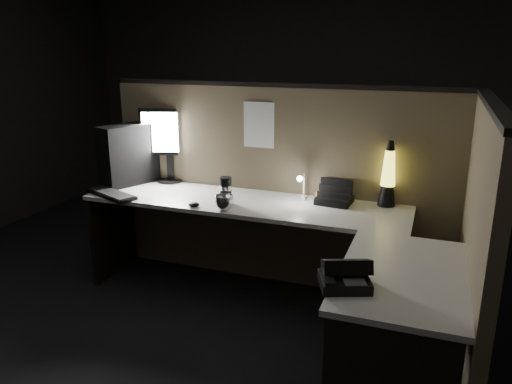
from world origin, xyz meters
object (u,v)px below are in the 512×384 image
(pc_tower, at_px, (128,154))
(keyboard, at_px, (111,194))
(monitor, at_px, (169,138))
(lava_lamp, at_px, (388,179))
(desk_phone, at_px, (344,275))

(pc_tower, xyz_separation_m, keyboard, (0.07, -0.34, -0.22))
(monitor, xyz_separation_m, keyboard, (-0.21, -0.51, -0.34))
(lava_lamp, bearing_deg, pc_tower, -176.47)
(pc_tower, xyz_separation_m, desk_phone, (1.93, -1.17, -0.18))
(monitor, height_order, keyboard, monitor)
(monitor, relative_size, lava_lamp, 1.29)
(lava_lamp, height_order, desk_phone, lava_lamp)
(monitor, distance_m, lava_lamp, 1.72)
(monitor, height_order, desk_phone, monitor)
(desk_phone, bearing_deg, pc_tower, 127.59)
(pc_tower, bearing_deg, monitor, 54.85)
(pc_tower, height_order, monitor, monitor)
(monitor, relative_size, desk_phone, 2.12)
(keyboard, bearing_deg, lava_lamp, 35.89)
(lava_lamp, xyz_separation_m, desk_phone, (-0.05, -1.29, -0.14))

